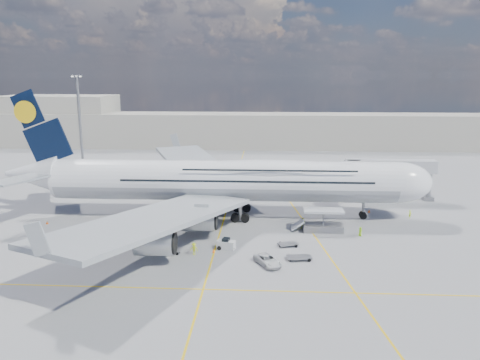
# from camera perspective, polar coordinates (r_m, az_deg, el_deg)

# --- Properties ---
(ground) EXTENTS (300.00, 300.00, 0.00)m
(ground) POSITION_cam_1_polar(r_m,az_deg,el_deg) (76.57, -2.52, -6.64)
(ground) COLOR gray
(ground) RESTS_ON ground
(taxi_line_main) EXTENTS (0.25, 220.00, 0.01)m
(taxi_line_main) POSITION_cam_1_polar(r_m,az_deg,el_deg) (76.57, -2.52, -6.64)
(taxi_line_main) COLOR yellow
(taxi_line_main) RESTS_ON ground
(taxi_line_cross) EXTENTS (120.00, 0.25, 0.01)m
(taxi_line_cross) POSITION_cam_1_polar(r_m,az_deg,el_deg) (58.19, -4.51, -13.13)
(taxi_line_cross) COLOR yellow
(taxi_line_cross) RESTS_ON ground
(taxi_line_diag) EXTENTS (14.16, 99.06, 0.01)m
(taxi_line_diag) POSITION_cam_1_polar(r_m,az_deg,el_deg) (85.97, 7.50, -4.56)
(taxi_line_diag) COLOR yellow
(taxi_line_diag) RESTS_ON ground
(airliner) EXTENTS (77.26, 79.15, 23.71)m
(airliner) POSITION_cam_1_polar(r_m,az_deg,el_deg) (84.25, -1.73, 0.02)
(airliner) COLOR white
(airliner) RESTS_ON ground
(jet_bridge) EXTENTS (18.80, 12.10, 8.50)m
(jet_bridge) POSITION_cam_1_polar(r_m,az_deg,el_deg) (97.29, 16.46, 1.20)
(jet_bridge) COLOR #B7B7BC
(jet_bridge) RESTS_ON ground
(cargo_loader) EXTENTS (8.53, 3.20, 3.67)m
(cargo_loader) POSITION_cam_1_polar(r_m,az_deg,el_deg) (79.13, 9.94, -5.23)
(cargo_loader) COLOR silver
(cargo_loader) RESTS_ON ground
(light_mast) EXTENTS (3.00, 0.70, 25.50)m
(light_mast) POSITION_cam_1_polar(r_m,az_deg,el_deg) (126.70, -18.91, 6.50)
(light_mast) COLOR gray
(light_mast) RESTS_ON ground
(terminal) EXTENTS (180.00, 16.00, 12.00)m
(terminal) POSITION_cam_1_polar(r_m,az_deg,el_deg) (168.18, 0.65, 6.06)
(terminal) COLOR #B2AD9E
(terminal) RESTS_ON ground
(hangar) EXTENTS (40.00, 22.00, 18.00)m
(hangar) POSITION_cam_1_polar(r_m,az_deg,el_deg) (189.20, -21.13, 6.86)
(hangar) COLOR #B2AD9E
(hangar) RESTS_ON ground
(tree_line) EXTENTS (160.00, 6.00, 8.00)m
(tree_line) POSITION_cam_1_polar(r_m,az_deg,el_deg) (215.46, 11.95, 6.70)
(tree_line) COLOR #193814
(tree_line) RESTS_ON ground
(dolly_row_a) EXTENTS (3.40, 2.15, 0.47)m
(dolly_row_a) POSITION_cam_1_polar(r_m,az_deg,el_deg) (77.71, -17.23, -6.65)
(dolly_row_a) COLOR gray
(dolly_row_a) RESTS_ON ground
(dolly_row_b) EXTENTS (3.62, 2.84, 0.47)m
(dolly_row_b) POSITION_cam_1_polar(r_m,az_deg,el_deg) (74.80, -12.06, -7.10)
(dolly_row_b) COLOR gray
(dolly_row_b) RESTS_ON ground
(dolly_row_c) EXTENTS (3.15, 2.28, 0.42)m
(dolly_row_c) POSITION_cam_1_polar(r_m,az_deg,el_deg) (69.28, -8.52, -8.61)
(dolly_row_c) COLOR gray
(dolly_row_c) RESTS_ON ground
(dolly_back) EXTENTS (2.93, 1.66, 1.81)m
(dolly_back) POSITION_cam_1_polar(r_m,az_deg,el_deg) (72.24, -19.11, -7.74)
(dolly_back) COLOR gray
(dolly_back) RESTS_ON ground
(dolly_nose_far) EXTENTS (3.60, 2.23, 0.50)m
(dolly_nose_far) POSITION_cam_1_polar(r_m,az_deg,el_deg) (66.91, 7.22, -9.30)
(dolly_nose_far) COLOR gray
(dolly_nose_far) RESTS_ON ground
(dolly_nose_near) EXTENTS (3.29, 2.49, 0.43)m
(dolly_nose_near) POSITION_cam_1_polar(r_m,az_deg,el_deg) (71.80, 5.89, -7.75)
(dolly_nose_near) COLOR gray
(dolly_nose_near) RESTS_ON ground
(baggage_tug) EXTENTS (2.92, 1.84, 1.69)m
(baggage_tug) POSITION_cam_1_polar(r_m,az_deg,el_deg) (70.12, -1.72, -7.84)
(baggage_tug) COLOR silver
(baggage_tug) RESTS_ON ground
(catering_truck_inner) EXTENTS (6.54, 3.57, 3.69)m
(catering_truck_inner) POSITION_cam_1_polar(r_m,az_deg,el_deg) (98.26, -2.56, -1.23)
(catering_truck_inner) COLOR gray
(catering_truck_inner) RESTS_ON ground
(catering_truck_outer) EXTENTS (7.02, 4.58, 3.88)m
(catering_truck_outer) POSITION_cam_1_polar(r_m,az_deg,el_deg) (113.57, -9.16, 0.55)
(catering_truck_outer) COLOR gray
(catering_truck_outer) RESTS_ON ground
(service_van) EXTENTS (4.35, 5.36, 1.36)m
(service_van) POSITION_cam_1_polar(r_m,az_deg,el_deg) (64.69, 3.38, -9.73)
(service_van) COLOR white
(service_van) RESTS_ON ground
(crew_nose) EXTENTS (0.64, 0.64, 1.50)m
(crew_nose) POSITION_cam_1_polar(r_m,az_deg,el_deg) (90.14, 20.01, -3.93)
(crew_nose) COLOR #CBF519
(crew_nose) RESTS_ON ground
(crew_loader) EXTENTS (1.13, 1.04, 1.87)m
(crew_loader) POSITION_cam_1_polar(r_m,az_deg,el_deg) (79.62, 7.69, -5.28)
(crew_loader) COLOR #D3F019
(crew_loader) RESTS_ON ground
(crew_wing) EXTENTS (0.51, 1.14, 1.90)m
(crew_wing) POSITION_cam_1_polar(r_m,az_deg,el_deg) (77.87, -14.00, -5.95)
(crew_wing) COLOR #B9E217
(crew_wing) RESTS_ON ground
(crew_van) EXTENTS (0.73, 0.87, 1.52)m
(crew_van) POSITION_cam_1_polar(r_m,az_deg,el_deg) (77.94, 14.45, -6.10)
(crew_van) COLOR #A6EF19
(crew_van) RESTS_ON ground
(crew_tug) EXTENTS (1.28, 0.87, 1.82)m
(crew_tug) POSITION_cam_1_polar(r_m,az_deg,el_deg) (68.18, -5.63, -8.36)
(crew_tug) COLOR #D8E918
(crew_tug) RESTS_ON ground
(cone_nose) EXTENTS (0.46, 0.46, 0.58)m
(cone_nose) POSITION_cam_1_polar(r_m,az_deg,el_deg) (91.58, 15.46, -3.67)
(cone_nose) COLOR #FA5E0D
(cone_nose) RESTS_ON ground
(cone_wing_left_inner) EXTENTS (0.49, 0.49, 0.62)m
(cone_wing_left_inner) POSITION_cam_1_polar(r_m,az_deg,el_deg) (106.79, -9.13, -1.05)
(cone_wing_left_inner) COLOR #FA5E0D
(cone_wing_left_inner) RESTS_ON ground
(cone_wing_left_outer) EXTENTS (0.45, 0.45, 0.57)m
(cone_wing_left_outer) POSITION_cam_1_polar(r_m,az_deg,el_deg) (105.85, -10.42, -1.23)
(cone_wing_left_outer) COLOR #FA5E0D
(cone_wing_left_outer) RESTS_ON ground
(cone_wing_right_inner) EXTENTS (0.42, 0.42, 0.54)m
(cone_wing_right_inner) POSITION_cam_1_polar(r_m,az_deg,el_deg) (69.08, -3.23, -8.61)
(cone_wing_right_inner) COLOR #FA5E0D
(cone_wing_right_inner) RESTS_ON ground
(cone_wing_right_outer) EXTENTS (0.49, 0.49, 0.63)m
(cone_wing_right_outer) POSITION_cam_1_polar(r_m,az_deg,el_deg) (73.13, -16.13, -7.84)
(cone_wing_right_outer) COLOR #FA5E0D
(cone_wing_right_outer) RESTS_ON ground
(cone_tail) EXTENTS (0.43, 0.43, 0.54)m
(cone_tail) POSITION_cam_1_polar(r_m,az_deg,el_deg) (88.24, -22.46, -4.82)
(cone_tail) COLOR #FA5E0D
(cone_tail) RESTS_ON ground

